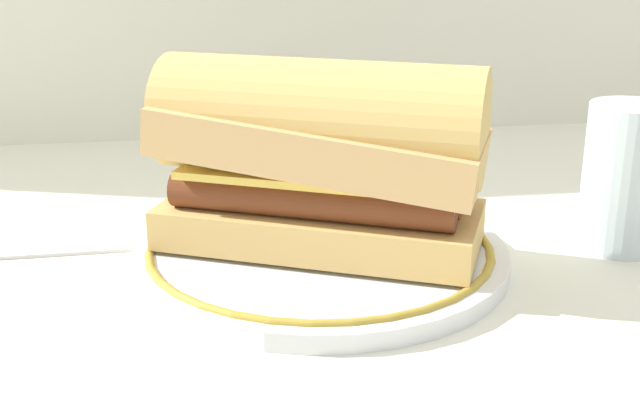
# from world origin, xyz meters

# --- Properties ---
(ground_plane) EXTENTS (1.50, 1.50, 0.00)m
(ground_plane) POSITION_xyz_m (0.00, 0.00, 0.00)
(ground_plane) COLOR silver
(plate) EXTENTS (0.25, 0.25, 0.01)m
(plate) POSITION_xyz_m (-0.02, 0.03, 0.01)
(plate) COLOR white
(plate) RESTS_ON ground_plane
(sausage_sandwich) EXTENTS (0.23, 0.17, 0.12)m
(sausage_sandwich) POSITION_xyz_m (-0.02, 0.03, 0.08)
(sausage_sandwich) COLOR tan
(sausage_sandwich) RESTS_ON plate
(drinking_glass) EXTENTS (0.06, 0.06, 0.10)m
(drinking_glass) POSITION_xyz_m (0.19, 0.03, 0.04)
(drinking_glass) COLOR silver
(drinking_glass) RESTS_ON ground_plane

